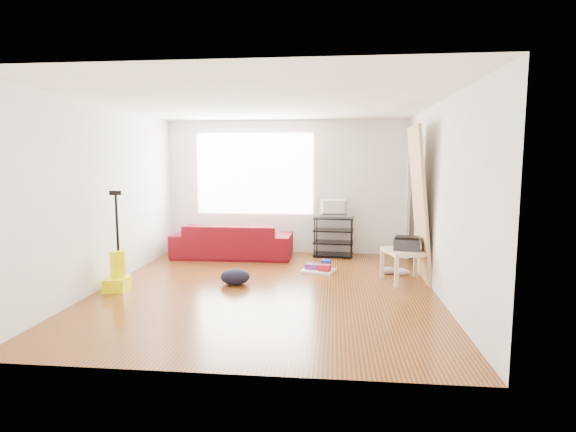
# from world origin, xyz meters

# --- Properties ---
(room) EXTENTS (4.51, 5.01, 2.51)m
(room) POSITION_xyz_m (0.07, 0.15, 1.25)
(room) COLOR #56240C
(room) RESTS_ON ground
(sofa) EXTENTS (2.13, 0.83, 0.62)m
(sofa) POSITION_xyz_m (-0.92, 1.95, 0.00)
(sofa) COLOR #580616
(sofa) RESTS_ON ground
(tv_stand) EXTENTS (0.75, 0.47, 0.72)m
(tv_stand) POSITION_xyz_m (0.90, 2.22, 0.37)
(tv_stand) COLOR black
(tv_stand) RESTS_ON ground
(tv) EXTENTS (0.64, 0.08, 0.37)m
(tv) POSITION_xyz_m (0.90, 2.22, 0.91)
(tv) COLOR black
(tv) RESTS_ON tv_stand
(side_table) EXTENTS (0.71, 0.71, 0.47)m
(side_table) POSITION_xyz_m (1.95, 0.54, 0.40)
(side_table) COLOR #DFBB85
(side_table) RESTS_ON ground
(printer) EXTENTS (0.42, 0.35, 0.19)m
(printer) POSITION_xyz_m (1.95, 0.54, 0.57)
(printer) COLOR #26262C
(printer) RESTS_ON side_table
(bucket) EXTENTS (0.37, 0.37, 0.29)m
(bucket) POSITION_xyz_m (-0.43, 1.74, 0.00)
(bucket) COLOR #092AB6
(bucket) RESTS_ON ground
(toilet_paper) EXTENTS (0.12, 0.12, 0.11)m
(toilet_paper) POSITION_xyz_m (-0.45, 1.73, 0.20)
(toilet_paper) COLOR white
(toilet_paper) RESTS_ON bucket
(cleaning_tray) EXTENTS (0.58, 0.51, 0.18)m
(cleaning_tray) POSITION_xyz_m (0.69, 1.01, 0.05)
(cleaning_tray) COLOR silver
(cleaning_tray) RESTS_ON ground
(backpack) EXTENTS (0.46, 0.39, 0.23)m
(backpack) POSITION_xyz_m (-0.48, 0.16, 0.00)
(backpack) COLOR black
(backpack) RESTS_ON ground
(sneakers) EXTENTS (0.47, 0.24, 0.11)m
(sneakers) POSITION_xyz_m (1.85, 0.95, 0.05)
(sneakers) COLOR silver
(sneakers) RESTS_ON ground
(vacuum) EXTENTS (0.31, 0.35, 1.34)m
(vacuum) POSITION_xyz_m (-2.00, -0.27, 0.25)
(vacuum) COLOR #FFFC00
(vacuum) RESTS_ON ground
(door_panel) EXTENTS (0.28, 0.90, 2.24)m
(door_panel) POSITION_xyz_m (2.13, 0.68, 0.00)
(door_panel) COLOR tan
(door_panel) RESTS_ON ground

